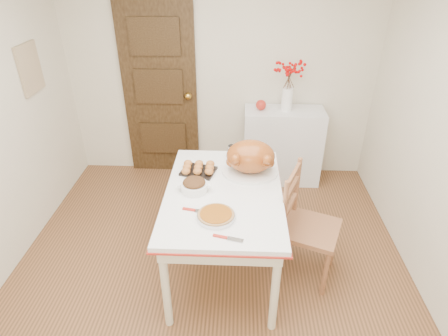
{
  "coord_description": "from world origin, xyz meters",
  "views": [
    {
      "loc": [
        0.22,
        -2.18,
        2.47
      ],
      "look_at": [
        0.11,
        0.31,
        1.0
      ],
      "focal_mm": 30.06,
      "sensor_mm": 36.0,
      "label": 1
    }
  ],
  "objects_px": {
    "chair_oak": "(311,227)",
    "pumpkin_pie": "(216,215)",
    "kitchen_table": "(224,231)",
    "turkey_platter": "(250,158)",
    "sideboard": "(282,146)"
  },
  "relations": [
    {
      "from": "chair_oak",
      "to": "pumpkin_pie",
      "type": "relative_size",
      "value": 3.71
    },
    {
      "from": "kitchen_table",
      "to": "turkey_platter",
      "type": "xyz_separation_m",
      "value": [
        0.21,
        0.27,
        0.56
      ]
    },
    {
      "from": "kitchen_table",
      "to": "chair_oak",
      "type": "xyz_separation_m",
      "value": [
        0.72,
        -0.02,
        0.09
      ]
    },
    {
      "from": "chair_oak",
      "to": "pumpkin_pie",
      "type": "bearing_deg",
      "value": 134.81
    },
    {
      "from": "chair_oak",
      "to": "sideboard",
      "type": "bearing_deg",
      "value": 25.16
    },
    {
      "from": "sideboard",
      "to": "turkey_platter",
      "type": "height_order",
      "value": "turkey_platter"
    },
    {
      "from": "sideboard",
      "to": "chair_oak",
      "type": "distance_m",
      "value": 1.55
    },
    {
      "from": "chair_oak",
      "to": "kitchen_table",
      "type": "bearing_deg",
      "value": 109.78
    },
    {
      "from": "sideboard",
      "to": "kitchen_table",
      "type": "relative_size",
      "value": 0.66
    },
    {
      "from": "kitchen_table",
      "to": "pumpkin_pie",
      "type": "relative_size",
      "value": 5.06
    },
    {
      "from": "sideboard",
      "to": "pumpkin_pie",
      "type": "xyz_separation_m",
      "value": [
        -0.66,
        -1.87,
        0.4
      ]
    },
    {
      "from": "chair_oak",
      "to": "turkey_platter",
      "type": "xyz_separation_m",
      "value": [
        -0.51,
        0.3,
        0.46
      ]
    },
    {
      "from": "chair_oak",
      "to": "pumpkin_pie",
      "type": "height_order",
      "value": "chair_oak"
    },
    {
      "from": "sideboard",
      "to": "pumpkin_pie",
      "type": "bearing_deg",
      "value": -109.48
    },
    {
      "from": "pumpkin_pie",
      "to": "sideboard",
      "type": "bearing_deg",
      "value": 70.52
    }
  ]
}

